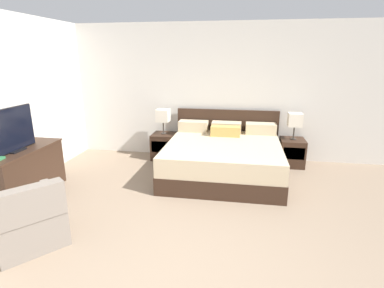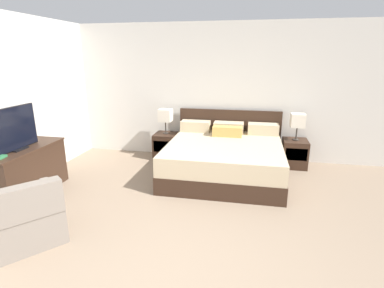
{
  "view_description": "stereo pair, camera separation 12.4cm",
  "coord_description": "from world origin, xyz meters",
  "px_view_note": "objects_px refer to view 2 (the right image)",
  "views": [
    {
      "loc": [
        0.58,
        -2.1,
        2.0
      ],
      "look_at": [
        -0.13,
        2.1,
        0.75
      ],
      "focal_mm": 28.0,
      "sensor_mm": 36.0,
      "label": 1
    },
    {
      "loc": [
        0.7,
        -2.07,
        2.0
      ],
      "look_at": [
        -0.13,
        2.1,
        0.75
      ],
      "focal_mm": 28.0,
      "sensor_mm": 36.0,
      "label": 2
    }
  ],
  "objects_px": {
    "table_lamp_right": "(298,121)",
    "armchair_by_window": "(27,219)",
    "table_lamp_left": "(165,116)",
    "nightstand_right": "(294,153)",
    "tv": "(14,129)",
    "dresser": "(26,171)",
    "nightstand_left": "(166,146)",
    "bed": "(225,157)"
  },
  "relations": [
    {
      "from": "nightstand_right",
      "to": "tv",
      "type": "xyz_separation_m",
      "value": [
        -4.07,
        -2.1,
        0.77
      ]
    },
    {
      "from": "tv",
      "to": "armchair_by_window",
      "type": "distance_m",
      "value": 1.51
    },
    {
      "from": "armchair_by_window",
      "to": "table_lamp_right",
      "type": "bearing_deg",
      "value": 43.98
    },
    {
      "from": "table_lamp_left",
      "to": "armchair_by_window",
      "type": "xyz_separation_m",
      "value": [
        -0.7,
        -3.09,
        -0.59
      ]
    },
    {
      "from": "nightstand_left",
      "to": "table_lamp_left",
      "type": "bearing_deg",
      "value": 90.0
    },
    {
      "from": "nightstand_right",
      "to": "tv",
      "type": "distance_m",
      "value": 4.64
    },
    {
      "from": "bed",
      "to": "dresser",
      "type": "distance_m",
      "value": 3.13
    },
    {
      "from": "tv",
      "to": "table_lamp_left",
      "type": "bearing_deg",
      "value": 53.22
    },
    {
      "from": "bed",
      "to": "nightstand_right",
      "type": "xyz_separation_m",
      "value": [
        1.25,
        0.67,
        -0.06
      ]
    },
    {
      "from": "nightstand_right",
      "to": "table_lamp_right",
      "type": "xyz_separation_m",
      "value": [
        0.0,
        0.0,
        0.62
      ]
    },
    {
      "from": "bed",
      "to": "nightstand_left",
      "type": "distance_m",
      "value": 1.42
    },
    {
      "from": "nightstand_right",
      "to": "dresser",
      "type": "height_order",
      "value": "dresser"
    },
    {
      "from": "nightstand_left",
      "to": "table_lamp_right",
      "type": "height_order",
      "value": "table_lamp_right"
    },
    {
      "from": "table_lamp_right",
      "to": "dresser",
      "type": "xyz_separation_m",
      "value": [
        -4.07,
        -2.02,
        -0.5
      ]
    },
    {
      "from": "nightstand_left",
      "to": "armchair_by_window",
      "type": "xyz_separation_m",
      "value": [
        -0.7,
        -3.09,
        0.03
      ]
    },
    {
      "from": "table_lamp_left",
      "to": "dresser",
      "type": "relative_size",
      "value": 0.38
    },
    {
      "from": "dresser",
      "to": "armchair_by_window",
      "type": "xyz_separation_m",
      "value": [
        0.87,
        -1.07,
        -0.09
      ]
    },
    {
      "from": "nightstand_left",
      "to": "table_lamp_left",
      "type": "distance_m",
      "value": 0.62
    },
    {
      "from": "bed",
      "to": "dresser",
      "type": "bearing_deg",
      "value": -154.55
    },
    {
      "from": "bed",
      "to": "armchair_by_window",
      "type": "height_order",
      "value": "bed"
    },
    {
      "from": "dresser",
      "to": "tv",
      "type": "bearing_deg",
      "value": -88.28
    },
    {
      "from": "table_lamp_left",
      "to": "armchair_by_window",
      "type": "distance_m",
      "value": 3.22
    },
    {
      "from": "table_lamp_left",
      "to": "bed",
      "type": "bearing_deg",
      "value": -28.41
    },
    {
      "from": "nightstand_left",
      "to": "dresser",
      "type": "distance_m",
      "value": 2.56
    },
    {
      "from": "tv",
      "to": "nightstand_left",
      "type": "bearing_deg",
      "value": 53.2
    },
    {
      "from": "armchair_by_window",
      "to": "dresser",
      "type": "bearing_deg",
      "value": 129.15
    },
    {
      "from": "table_lamp_left",
      "to": "dresser",
      "type": "distance_m",
      "value": 2.61
    },
    {
      "from": "bed",
      "to": "table_lamp_left",
      "type": "distance_m",
      "value": 1.52
    },
    {
      "from": "nightstand_left",
      "to": "table_lamp_right",
      "type": "relative_size",
      "value": 1.03
    },
    {
      "from": "table_lamp_right",
      "to": "nightstand_left",
      "type": "bearing_deg",
      "value": -179.97
    },
    {
      "from": "nightstand_left",
      "to": "tv",
      "type": "distance_m",
      "value": 2.74
    },
    {
      "from": "bed",
      "to": "table_lamp_right",
      "type": "height_order",
      "value": "table_lamp_right"
    },
    {
      "from": "nightstand_right",
      "to": "table_lamp_right",
      "type": "height_order",
      "value": "table_lamp_right"
    },
    {
      "from": "nightstand_right",
      "to": "tv",
      "type": "height_order",
      "value": "tv"
    },
    {
      "from": "bed",
      "to": "table_lamp_left",
      "type": "xyz_separation_m",
      "value": [
        -1.25,
        0.67,
        0.56
      ]
    },
    {
      "from": "bed",
      "to": "table_lamp_right",
      "type": "bearing_deg",
      "value": 28.41
    },
    {
      "from": "table_lamp_right",
      "to": "armchair_by_window",
      "type": "relative_size",
      "value": 0.51
    },
    {
      "from": "bed",
      "to": "tv",
      "type": "xyz_separation_m",
      "value": [
        -2.82,
        -1.43,
        0.7
      ]
    },
    {
      "from": "bed",
      "to": "nightstand_left",
      "type": "xyz_separation_m",
      "value": [
        -1.25,
        0.67,
        -0.06
      ]
    },
    {
      "from": "bed",
      "to": "dresser",
      "type": "height_order",
      "value": "bed"
    },
    {
      "from": "dresser",
      "to": "tv",
      "type": "xyz_separation_m",
      "value": [
        0.0,
        -0.09,
        0.65
      ]
    },
    {
      "from": "table_lamp_left",
      "to": "table_lamp_right",
      "type": "relative_size",
      "value": 1.0
    }
  ]
}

